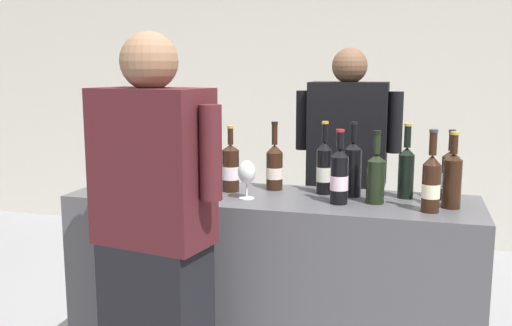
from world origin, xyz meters
TOP-DOWN VIEW (x-y plane):
  - wall_back at (0.00, 2.60)m, footprint 8.00×0.10m
  - counter at (0.00, 0.00)m, footprint 1.86×0.54m
  - wine_bottle_0 at (-0.02, 0.14)m, footprint 0.08×0.08m
  - wine_bottle_1 at (0.32, -0.07)m, footprint 0.08×0.08m
  - wine_bottle_2 at (0.78, -0.02)m, footprint 0.08×0.08m
  - wine_bottle_3 at (0.23, 0.11)m, footprint 0.07×0.07m
  - wine_bottle_4 at (0.70, -0.11)m, footprint 0.07×0.07m
  - wine_bottle_5 at (0.47, -0.02)m, footprint 0.08×0.08m
  - wine_bottle_6 at (0.59, 0.13)m, footprint 0.07×0.07m
  - wine_bottle_7 at (0.78, 0.13)m, footprint 0.08×0.08m
  - wine_bottle_8 at (-0.40, 0.05)m, footprint 0.08×0.08m
  - wine_bottle_9 at (0.36, 0.10)m, footprint 0.08×0.08m
  - wine_bottle_10 at (-0.78, -0.05)m, footprint 0.08×0.08m
  - wine_bottle_11 at (-0.21, 0.05)m, footprint 0.08×0.08m
  - wine_glass at (-0.09, -0.09)m, footprint 0.08×0.08m
  - ice_bucket at (-0.57, -0.07)m, footprint 0.20×0.20m
  - person_server at (0.27, 0.65)m, footprint 0.58×0.24m
  - person_guest at (-0.32, -0.56)m, footprint 0.58×0.31m

SIDE VIEW (x-z plane):
  - counter at x=0.00m, z-range 0.00..0.95m
  - person_server at x=0.27m, z-range -0.02..1.62m
  - person_guest at x=-0.32m, z-range -0.02..1.64m
  - wine_bottle_0 at x=-0.02m, z-range 0.90..1.22m
  - wine_bottle_10 at x=-0.78m, z-range 0.91..1.21m
  - wine_bottle_7 at x=0.78m, z-range 0.90..1.22m
  - wine_bottle_8 at x=-0.40m, z-range 0.90..1.22m
  - wine_bottle_11 at x=-0.21m, z-range 0.90..1.22m
  - wine_glass at x=-0.09m, z-range 0.98..1.15m
  - wine_bottle_5 at x=0.47m, z-range 0.91..1.23m
  - ice_bucket at x=-0.57m, z-range 0.95..1.18m
  - wine_bottle_4 at x=0.70m, z-range 0.90..1.24m
  - wine_bottle_1 at x=0.32m, z-range 0.91..1.23m
  - wine_bottle_3 at x=0.23m, z-range 0.90..1.24m
  - wine_bottle_2 at x=0.78m, z-range 0.91..1.23m
  - wine_bottle_6 at x=0.59m, z-range 0.91..1.25m
  - wine_bottle_9 at x=0.36m, z-range 0.91..1.25m
  - wall_back at x=0.00m, z-range 0.00..2.80m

